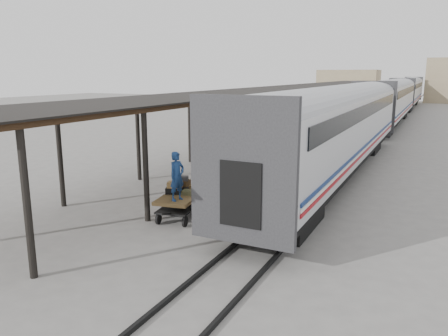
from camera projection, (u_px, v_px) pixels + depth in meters
ground at (207, 210)px, 16.94m from camera, size 160.00×160.00×0.00m
train at (391, 99)px, 44.66m from camera, size 3.45×76.01×4.01m
canopy at (301, 88)px, 38.62m from camera, size 4.90×64.30×4.15m
rails at (389, 124)px, 45.39m from camera, size 1.54×150.00×0.12m
building_left at (348, 84)px, 92.57m from camera, size 12.00×8.00×6.00m
baggage_cart at (181, 200)px, 16.03m from camera, size 1.64×2.58×0.86m
suitcase_stack at (183, 187)px, 16.31m from camera, size 1.21×1.26×0.58m
luggage_tug at (279, 134)px, 34.24m from camera, size 1.23×1.55×1.19m
porter at (177, 176)px, 15.13m from camera, size 0.56×0.71×1.72m
pedestrian at (265, 135)px, 31.09m from camera, size 1.15×0.54×1.92m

